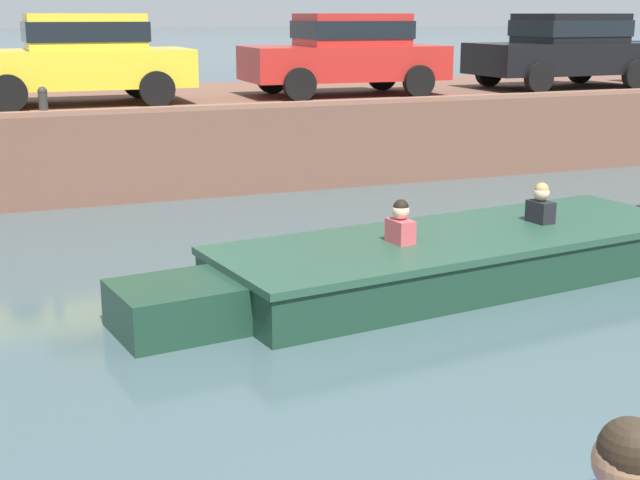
# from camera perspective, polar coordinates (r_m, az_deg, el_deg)

# --- Properties ---
(ground_plane) EXTENTS (400.00, 400.00, 0.00)m
(ground_plane) POSITION_cam_1_polar(r_m,az_deg,el_deg) (9.12, -4.60, -4.88)
(ground_plane) COLOR #3D5156
(far_quay_wall) EXTENTS (60.00, 6.00, 1.45)m
(far_quay_wall) POSITION_cam_1_polar(r_m,az_deg,el_deg) (17.56, -13.33, 6.50)
(far_quay_wall) COLOR brown
(far_quay_wall) RESTS_ON ground
(far_wall_coping) EXTENTS (60.00, 0.24, 0.08)m
(far_wall_coping) POSITION_cam_1_polar(r_m,az_deg,el_deg) (14.64, -11.80, 8.13)
(far_wall_coping) COLOR brown
(far_wall_coping) RESTS_ON far_quay_wall
(motorboat_passing) EXTENTS (7.14, 2.69, 1.04)m
(motorboat_passing) POSITION_cam_1_polar(r_m,az_deg,el_deg) (10.18, 7.84, -1.27)
(motorboat_passing) COLOR #193828
(motorboat_passing) RESTS_ON ground
(car_left_inner_yellow) EXTENTS (3.86, 1.94, 1.54)m
(car_left_inner_yellow) POSITION_cam_1_polar(r_m,az_deg,el_deg) (16.16, -15.11, 11.36)
(car_left_inner_yellow) COLOR yellow
(car_left_inner_yellow) RESTS_ON far_quay_wall
(car_centre_red) EXTENTS (3.88, 2.02, 1.54)m
(car_centre_red) POSITION_cam_1_polar(r_m,az_deg,el_deg) (17.46, 1.72, 12.01)
(car_centre_red) COLOR #B2231E
(car_centre_red) RESTS_ON far_quay_wall
(car_right_inner_black) EXTENTS (3.92, 2.04, 1.54)m
(car_right_inner_black) POSITION_cam_1_polar(r_m,az_deg,el_deg) (19.99, 15.41, 11.81)
(car_right_inner_black) COLOR black
(car_right_inner_black) RESTS_ON far_quay_wall
(mooring_bollard_mid) EXTENTS (0.15, 0.15, 0.44)m
(mooring_bollard_mid) POSITION_cam_1_polar(r_m,az_deg,el_deg) (14.59, -17.31, 8.56)
(mooring_bollard_mid) COLOR #2D2B28
(mooring_bollard_mid) RESTS_ON far_quay_wall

